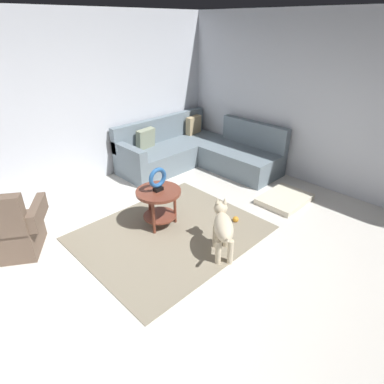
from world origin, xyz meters
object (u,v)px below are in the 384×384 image
Objects in this scene: torus_sculpture at (158,179)px; dog at (223,227)px; sectional_couch at (197,152)px; armchair at (9,231)px; side_table at (159,199)px; dog_toy_ball at (236,219)px; dog_bed_mat at (284,199)px.

torus_sculpture is 0.49× the size of dog.
sectional_couch is 2.14m from torus_sculpture.
armchair is at bearing 154.65° from torus_sculpture.
dog_toy_ball is at bearing -40.92° from side_table.
dog is (0.15, -0.99, -0.33)m from torus_sculpture.
torus_sculpture is (-1.81, -1.07, 0.42)m from sectional_couch.
sectional_couch is 3.47m from armchair.
dog is at bearing -11.34° from armchair.
dog is (-1.66, -2.06, 0.09)m from sectional_couch.
dog_toy_ball is (2.45, -1.48, -0.28)m from armchair.
dog is at bearing -81.16° from torus_sculpture.
torus_sculpture is at bearing -126.87° from side_table.
dog_toy_ball is at bearing 169.89° from dog_bed_mat.
armchair reaches higher than dog_toy_ball.
torus_sculpture is 0.41× the size of dog_bed_mat.
sectional_couch is at bearing 37.92° from armchair.
torus_sculpture is 3.72× the size of dog_toy_ball.
dog_bed_mat is at bearing -25.84° from torus_sculpture.
side_table is 0.75× the size of dog_bed_mat.
dog_bed_mat is at bearing 46.41° from dog.
sectional_couch is 2.81× the size of dog_bed_mat.
dog_toy_ball is at bearing 66.98° from dog.
armchair is at bearing 148.94° from dog_toy_ball.
armchair is 1.51× the size of dog.
sectional_couch reaches higher than dog_bed_mat.
torus_sculpture is 1.25m from dog_toy_ball.
dog_bed_mat reaches higher than dog_toy_ball.
armchair reaches higher than torus_sculpture.
dog is (0.15, -0.99, -0.04)m from side_table.
armchair reaches higher than side_table.
dog is at bearing -175.88° from dog_bed_mat.
side_table is 0.91× the size of dog.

